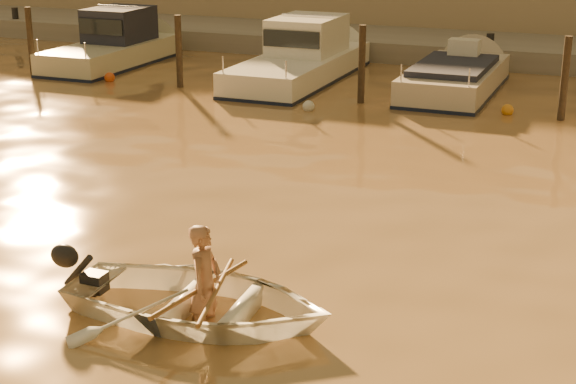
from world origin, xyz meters
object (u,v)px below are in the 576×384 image
at_px(person, 205,284).
at_px(moored_boat_2, 299,59).
at_px(moored_boat_3, 455,84).
at_px(dinghy, 198,301).
at_px(moored_boat_1, 111,46).

distance_m(person, moored_boat_2, 15.44).
bearing_deg(moored_boat_3, person, -90.13).
distance_m(moored_boat_2, moored_boat_3, 4.57).
bearing_deg(dinghy, person, -90.00).
bearing_deg(moored_boat_1, moored_boat_2, 0.00).
bearing_deg(moored_boat_2, moored_boat_1, 180.00).
relative_size(person, moored_boat_2, 0.21).
xyz_separation_m(dinghy, moored_boat_1, (-10.78, 14.77, 0.39)).
bearing_deg(moored_boat_3, moored_boat_1, 180.00).
distance_m(person, moored_boat_1, 18.34).
bearing_deg(person, moored_boat_3, -3.21).
xyz_separation_m(moored_boat_1, moored_boat_2, (6.36, 0.00, 0.00)).
xyz_separation_m(dinghy, person, (0.10, 0.01, 0.24)).
bearing_deg(moored_boat_1, moored_boat_3, 0.00).
height_order(moored_boat_1, moored_boat_2, same).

